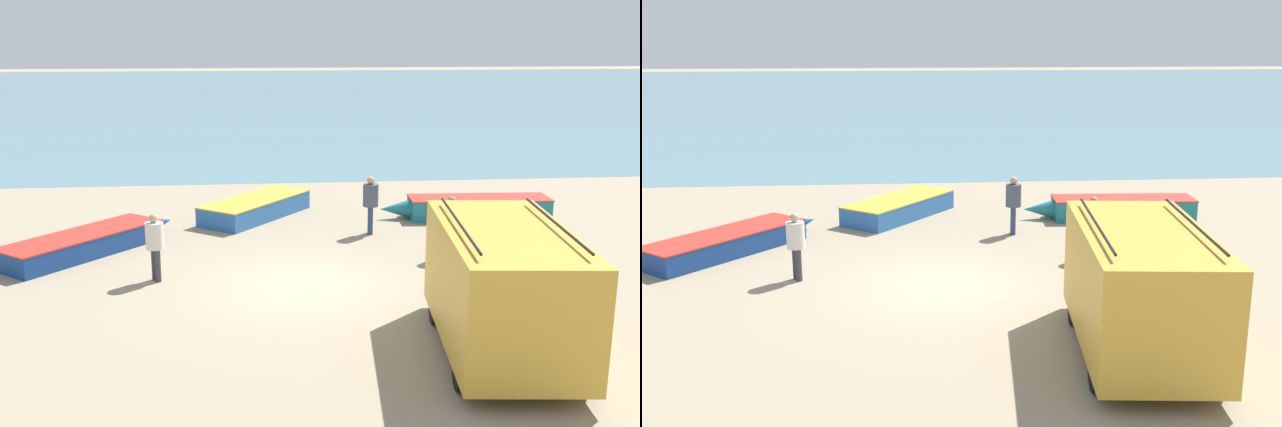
# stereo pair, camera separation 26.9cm
# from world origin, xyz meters

# --- Properties ---
(ground_plane) EXTENTS (200.00, 200.00, 0.00)m
(ground_plane) POSITION_xyz_m (0.00, 0.00, 0.00)
(ground_plane) COLOR gray
(sea_water) EXTENTS (120.00, 80.00, 0.01)m
(sea_water) POSITION_xyz_m (0.00, 52.00, 0.00)
(sea_water) COLOR slate
(sea_water) RESTS_ON ground_plane
(parked_van) EXTENTS (2.62, 4.91, 2.49)m
(parked_van) POSITION_xyz_m (3.39, -3.91, 1.29)
(parked_van) COLOR gold
(parked_van) RESTS_ON ground_plane
(fishing_rowboat_0) EXTENTS (4.20, 4.78, 0.57)m
(fishing_rowboat_0) POSITION_xyz_m (-5.41, 3.27, 0.29)
(fishing_rowboat_0) COLOR navy
(fishing_rowboat_0) RESTS_ON ground_plane
(fishing_rowboat_1) EXTENTS (5.35, 1.44, 0.67)m
(fishing_rowboat_1) POSITION_xyz_m (5.80, 5.99, 0.33)
(fishing_rowboat_1) COLOR #1E757F
(fishing_rowboat_1) RESTS_ON ground_plane
(fishing_rowboat_2) EXTENTS (3.77, 4.45, 0.61)m
(fishing_rowboat_2) POSITION_xyz_m (-0.86, 6.85, 0.31)
(fishing_rowboat_2) COLOR #2D66AD
(fishing_rowboat_2) RESTS_ON ground_plane
(fisherman_0) EXTENTS (0.43, 0.43, 1.62)m
(fisherman_0) POSITION_xyz_m (4.04, 1.98, 0.97)
(fisherman_0) COLOR #38383D
(fisherman_0) RESTS_ON ground_plane
(fisherman_1) EXTENTS (0.44, 0.44, 1.69)m
(fisherman_1) POSITION_xyz_m (2.33, 4.43, 1.01)
(fisherman_1) COLOR navy
(fisherman_1) RESTS_ON ground_plane
(fisherman_2) EXTENTS (0.43, 0.43, 1.63)m
(fisherman_2) POSITION_xyz_m (-3.35, 0.78, 0.97)
(fisherman_2) COLOR #38383D
(fisherman_2) RESTS_ON ground_plane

